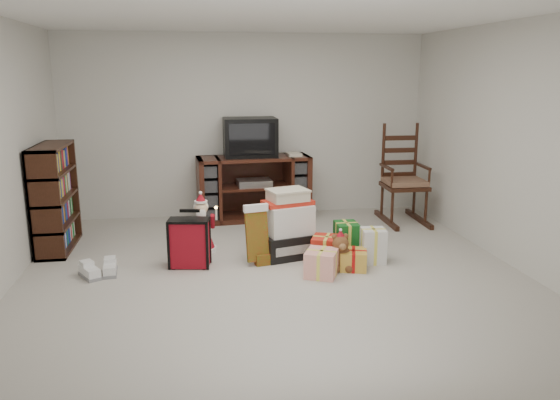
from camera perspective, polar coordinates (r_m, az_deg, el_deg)
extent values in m
cube|color=#B9B3A9|center=(5.49, -0.64, -7.97)|extent=(5.00, 5.00, 0.01)
cube|color=white|center=(5.15, -0.71, 19.01)|extent=(5.00, 5.00, 0.01)
cube|color=silver|center=(7.64, -3.56, 7.73)|extent=(5.00, 0.01, 2.50)
cube|color=silver|center=(2.78, 7.21, -2.21)|extent=(5.00, 0.01, 2.50)
cube|color=silver|center=(6.07, 23.44, 5.23)|extent=(0.01, 5.00, 2.50)
cube|color=#421712|center=(7.47, -2.76, 1.27)|extent=(1.55, 0.64, 0.87)
cube|color=#AFAFB1|center=(7.42, -2.74, 1.83)|extent=(0.47, 0.35, 0.09)
cube|color=#38190F|center=(6.67, -22.44, 0.24)|extent=(0.33, 0.98, 1.19)
cube|color=#38190F|center=(7.47, 12.86, 1.41)|extent=(0.56, 0.54, 0.05)
cube|color=#8D694C|center=(7.46, 12.89, 1.88)|extent=(0.52, 0.49, 0.06)
cube|color=#38190F|center=(7.61, 12.36, 5.10)|extent=(0.46, 0.07, 0.84)
cube|color=#38190F|center=(7.58, 12.69, -2.00)|extent=(0.57, 0.91, 0.06)
cube|color=black|center=(6.02, 0.80, -4.67)|extent=(0.67, 0.56, 0.26)
cube|color=silver|center=(5.93, 0.81, -1.99)|extent=(0.57, 0.49, 0.32)
cube|color=red|center=(5.89, 0.82, -0.26)|extent=(0.58, 0.41, 0.05)
cube|color=beige|center=(5.87, 0.82, 0.45)|extent=(0.46, 0.39, 0.10)
cube|color=maroon|center=(5.73, -9.44, -4.46)|extent=(0.42, 0.27, 0.52)
cube|color=black|center=(5.73, -9.57, -1.06)|extent=(0.21, 0.07, 0.03)
ellipsoid|color=brown|center=(5.66, 6.22, -5.97)|extent=(0.25, 0.21, 0.27)
sphere|color=brown|center=(5.58, 6.35, -4.54)|extent=(0.17, 0.17, 0.17)
cone|color=maroon|center=(6.24, 2.13, -3.51)|extent=(0.26, 0.26, 0.37)
sphere|color=beige|center=(6.17, 2.15, -1.44)|extent=(0.13, 0.13, 0.13)
cone|color=maroon|center=(6.15, 2.16, -0.56)|extent=(0.11, 0.11, 0.09)
cylinder|color=silver|center=(6.11, 3.58, -1.97)|extent=(0.02, 0.02, 0.11)
cone|color=maroon|center=(6.22, -8.18, -3.31)|extent=(0.31, 0.31, 0.45)
sphere|color=beige|center=(6.15, -8.26, -0.82)|extent=(0.15, 0.15, 0.15)
cone|color=maroon|center=(6.12, -8.30, 0.24)|extent=(0.13, 0.13, 0.11)
cylinder|color=silver|center=(6.05, -6.69, -1.45)|extent=(0.02, 0.02, 0.13)
cube|color=white|center=(5.78, -19.26, -7.02)|extent=(0.26, 0.33, 0.11)
cube|color=white|center=(5.75, -17.33, -6.99)|extent=(0.16, 0.31, 0.11)
cube|color=red|center=(5.78, 5.09, -5.37)|extent=(0.28, 0.28, 0.28)
cube|color=#18601E|center=(6.09, 6.45, -4.44)|extent=(0.28, 0.28, 0.28)
cube|color=gold|center=(5.71, 8.17, -5.71)|extent=(0.28, 0.28, 0.28)
cube|color=white|center=(5.42, 5.53, -6.68)|extent=(0.28, 0.28, 0.28)
cube|color=silver|center=(5.97, 9.56, -4.90)|extent=(0.28, 0.28, 0.28)
cube|color=black|center=(7.40, -3.15, 6.58)|extent=(0.71, 0.50, 0.52)
cube|color=black|center=(7.15, -2.92, 6.35)|extent=(0.60, 0.02, 0.41)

